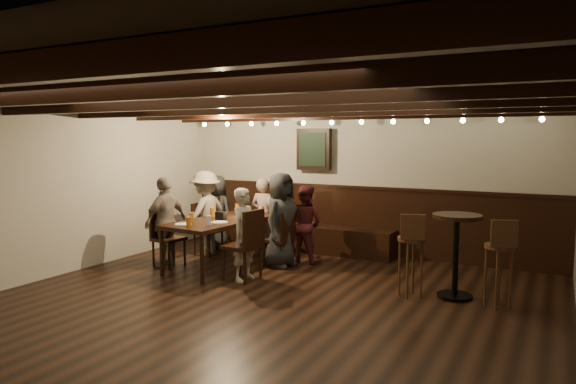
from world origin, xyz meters
The scene contains 27 objects.
room centered at (-0.29, 2.21, 1.07)m, with size 7.00×7.00×7.00m.
dining_table centered at (-1.48, 1.62, 0.66)m, with size 1.02×1.99×0.72m.
chair_left_near centered at (-2.16, 2.13, 0.27)m, with size 0.43×0.43×0.87m.
chair_left_far centered at (-2.23, 1.23, 0.27)m, with size 0.44×0.44×0.89m.
chair_right_near centered at (-0.73, 2.01, 0.26)m, with size 0.42×0.42×0.85m.
chair_right_far centered at (-0.79, 1.11, 0.30)m, with size 0.48×0.48×0.98m.
person_bench_left centered at (-2.30, 2.59, 0.65)m, with size 0.63×0.41×1.30m, color #262729.
person_bench_centre centered at (-1.40, 2.67, 0.64)m, with size 0.47×0.31×1.28m, color gray.
person_bench_right centered at (-0.51, 2.45, 0.61)m, with size 0.59×0.46×1.21m, color #521C1F.
person_left_near centered at (-2.19, 2.13, 0.70)m, with size 0.91×0.52×1.40m, color gray.
person_left_far centered at (-2.26, 1.23, 0.68)m, with size 0.80×0.33×1.37m, color gray.
person_right_near centered at (-0.69, 2.01, 0.72)m, with size 0.70×0.46×1.43m, color #232425.
person_right_far centered at (-0.77, 1.11, 0.64)m, with size 0.46×0.30×1.27m, color #B3AA97.
pint_a centered at (-1.70, 2.34, 0.79)m, with size 0.07×0.07×0.14m, color #BF7219.
pint_b centered at (-1.18, 2.25, 0.79)m, with size 0.07×0.07×0.14m, color #BF7219.
pint_c centered at (-1.77, 1.74, 0.79)m, with size 0.07×0.07×0.14m, color #BF7219.
pint_d centered at (-1.16, 1.80, 0.79)m, with size 0.07×0.07×0.14m, color silver.
pint_e centered at (-1.73, 1.19, 0.79)m, with size 0.07×0.07×0.14m, color #BF7219.
pint_f centered at (-1.32, 1.06, 0.79)m, with size 0.07×0.07×0.14m, color silver.
pint_g centered at (-1.49, 0.82, 0.79)m, with size 0.07×0.07×0.14m, color #BF7219.
plate_near centered at (-1.68, 0.93, 0.73)m, with size 0.24×0.24×0.01m, color white.
plate_far centered at (-1.32, 1.31, 0.73)m, with size 0.24×0.24×0.01m, color white.
condiment_caddy centered at (-1.48, 1.57, 0.78)m, with size 0.15×0.10×0.12m, color black.
candle centered at (-1.33, 1.91, 0.75)m, with size 0.05×0.05×0.05m, color beige.
high_top_table centered at (1.92, 1.66, 0.68)m, with size 0.58×0.58×1.03m.
bar_stool_left centered at (1.42, 1.46, 0.39)m, with size 0.36×0.37×1.04m.
bar_stool_right centered at (2.42, 1.51, 0.39)m, with size 0.36×0.38×1.04m.
Camera 1 is at (2.98, -4.70, 1.94)m, focal length 32.00 mm.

